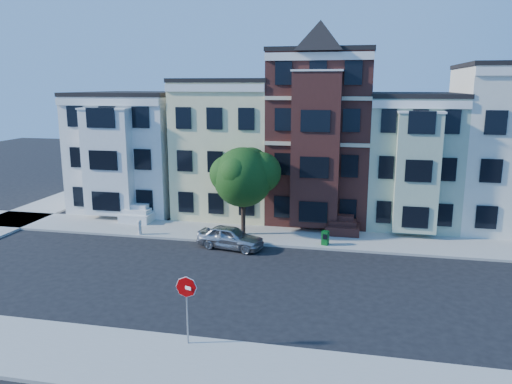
% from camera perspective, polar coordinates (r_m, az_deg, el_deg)
% --- Properties ---
extents(ground, '(120.00, 120.00, 0.00)m').
position_cam_1_polar(ground, '(25.34, 4.45, -10.80)').
color(ground, black).
extents(far_sidewalk, '(60.00, 4.00, 0.15)m').
position_cam_1_polar(far_sidewalk, '(32.78, 6.32, -5.29)').
color(far_sidewalk, '#9E9B93').
rests_on(far_sidewalk, ground).
extents(near_sidewalk, '(60.00, 4.00, 0.15)m').
position_cam_1_polar(near_sidewalk, '(18.28, 0.92, -20.26)').
color(near_sidewalk, '#9E9B93').
rests_on(near_sidewalk, ground).
extents(house_white, '(8.00, 9.00, 9.00)m').
position_cam_1_polar(house_white, '(42.04, -13.43, 4.51)').
color(house_white, white).
rests_on(house_white, ground).
extents(house_yellow, '(7.00, 9.00, 10.00)m').
position_cam_1_polar(house_yellow, '(39.24, -2.80, 5.03)').
color(house_yellow, '#F5E6A3').
rests_on(house_yellow, ground).
extents(house_brown, '(7.00, 9.00, 12.00)m').
position_cam_1_polar(house_brown, '(37.96, 7.52, 6.22)').
color(house_brown, '#3D1915').
rests_on(house_brown, ground).
extents(house_green, '(6.00, 9.00, 9.00)m').
position_cam_1_polar(house_green, '(38.19, 17.24, 3.55)').
color(house_green, '#A0B496').
rests_on(house_green, ground).
extents(street_tree, '(8.15, 8.15, 7.15)m').
position_cam_1_polar(street_tree, '(32.40, -1.49, 1.24)').
color(street_tree, '#215117').
rests_on(street_tree, far_sidewalk).
extents(parked_car, '(4.37, 2.41, 1.41)m').
position_cam_1_polar(parked_car, '(30.75, -2.94, -5.19)').
color(parked_car, '#A4A5AB').
rests_on(parked_car, ground).
extents(newspaper_box, '(0.48, 0.45, 0.89)m').
position_cam_1_polar(newspaper_box, '(31.24, 7.92, -5.22)').
color(newspaper_box, '#09501A').
rests_on(newspaper_box, far_sidewalk).
extents(fire_hydrant, '(0.30, 0.30, 0.78)m').
position_cam_1_polar(fire_hydrant, '(33.97, -13.15, -4.10)').
color(fire_hydrant, beige).
rests_on(fire_hydrant, far_sidewalk).
extents(stop_sign, '(0.82, 0.43, 3.07)m').
position_cam_1_polar(stop_sign, '(19.52, -7.89, -12.77)').
color(stop_sign, '#AD0203').
rests_on(stop_sign, near_sidewalk).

